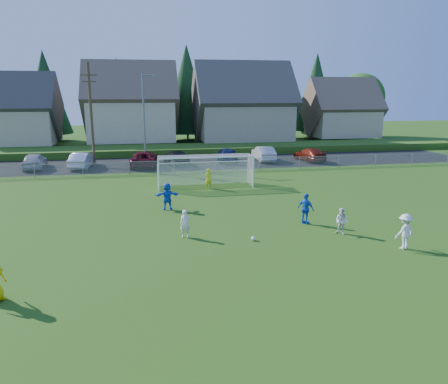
# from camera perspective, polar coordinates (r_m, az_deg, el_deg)

# --- Properties ---
(ground) EXTENTS (160.00, 160.00, 0.00)m
(ground) POSITION_cam_1_polar(r_m,az_deg,el_deg) (19.49, 4.40, -9.36)
(ground) COLOR #193D0C
(ground) RESTS_ON ground
(asphalt_lot) EXTENTS (60.00, 60.00, 0.00)m
(asphalt_lot) POSITION_cam_1_polar(r_m,az_deg,el_deg) (45.72, -4.53, 3.82)
(asphalt_lot) COLOR black
(asphalt_lot) RESTS_ON ground
(grass_embankment) EXTENTS (70.00, 6.00, 0.80)m
(grass_embankment) POSITION_cam_1_polar(r_m,az_deg,el_deg) (53.05, -5.42, 5.54)
(grass_embankment) COLOR #1E420F
(grass_embankment) RESTS_ON ground
(soccer_ball) EXTENTS (0.22, 0.22, 0.22)m
(soccer_ball) POSITION_cam_1_polar(r_m,az_deg,el_deg) (22.29, 3.84, -6.09)
(soccer_ball) COLOR white
(soccer_ball) RESTS_ON ground
(player_white_a) EXTENTS (0.55, 0.38, 1.45)m
(player_white_a) POSITION_cam_1_polar(r_m,az_deg,el_deg) (22.63, -5.09, -4.16)
(player_white_a) COLOR white
(player_white_a) RESTS_ON ground
(player_white_b) EXTENTS (0.86, 0.88, 1.42)m
(player_white_b) POSITION_cam_1_polar(r_m,az_deg,el_deg) (23.82, 15.12, -3.73)
(player_white_b) COLOR white
(player_white_b) RESTS_ON ground
(player_white_c) EXTENTS (1.25, 0.93, 1.73)m
(player_white_c) POSITION_cam_1_polar(r_m,az_deg,el_deg) (22.66, 22.55, -4.77)
(player_white_c) COLOR white
(player_white_c) RESTS_ON ground
(player_blue_a) EXTENTS (0.95, 1.09, 1.76)m
(player_blue_a) POSITION_cam_1_polar(r_m,az_deg,el_deg) (25.19, 10.64, -2.17)
(player_blue_a) COLOR blue
(player_blue_a) RESTS_ON ground
(player_blue_b) EXTENTS (1.62, 0.55, 1.73)m
(player_blue_b) POSITION_cam_1_polar(r_m,az_deg,el_deg) (27.92, -7.43, -0.56)
(player_blue_b) COLOR blue
(player_blue_b) RESTS_ON ground
(goalkeeper) EXTENTS (0.63, 0.46, 1.58)m
(goalkeeper) POSITION_cam_1_polar(r_m,az_deg,el_deg) (33.55, -2.05, 1.76)
(goalkeeper) COLOR yellow
(goalkeeper) RESTS_ON ground
(car_a) EXTENTS (2.07, 4.65, 1.55)m
(car_a) POSITION_cam_1_polar(r_m,az_deg,el_deg) (45.82, -23.50, 3.76)
(car_a) COLOR #A8A9B0
(car_a) RESTS_ON ground
(car_b) EXTENTS (2.13, 4.76, 1.52)m
(car_b) POSITION_cam_1_polar(r_m,az_deg,el_deg) (44.69, -18.07, 3.96)
(car_b) COLOR white
(car_b) RESTS_ON ground
(car_c) EXTENTS (2.92, 5.68, 1.53)m
(car_c) POSITION_cam_1_polar(r_m,az_deg,el_deg) (44.10, -10.37, 4.30)
(car_c) COLOR #4F0913
(car_c) RESTS_ON ground
(car_d) EXTENTS (2.65, 5.12, 1.42)m
(car_d) POSITION_cam_1_polar(r_m,az_deg,el_deg) (44.79, -6.26, 4.50)
(car_d) COLOR black
(car_d) RESTS_ON ground
(car_e) EXTENTS (2.19, 4.77, 1.58)m
(car_e) POSITION_cam_1_polar(r_m,az_deg,el_deg) (46.00, 0.41, 4.91)
(car_e) COLOR #121C40
(car_e) RESTS_ON ground
(car_f) EXTENTS (1.71, 4.72, 1.55)m
(car_f) POSITION_cam_1_polar(r_m,az_deg,el_deg) (46.99, 5.20, 5.01)
(car_f) COLOR silver
(car_f) RESTS_ON ground
(car_g) EXTENTS (2.56, 4.96, 1.38)m
(car_g) POSITION_cam_1_polar(r_m,az_deg,el_deg) (47.62, 11.13, 4.82)
(car_g) COLOR maroon
(car_g) RESTS_ON ground
(soccer_goal) EXTENTS (7.42, 1.90, 2.50)m
(soccer_goal) POSITION_cam_1_polar(r_m,az_deg,el_deg) (34.25, -2.49, 3.41)
(soccer_goal) COLOR white
(soccer_goal) RESTS_ON ground
(chainlink_fence) EXTENTS (52.06, 0.06, 1.20)m
(chainlink_fence) POSITION_cam_1_polar(r_m,az_deg,el_deg) (40.23, -3.69, 3.43)
(chainlink_fence) COLOR gray
(chainlink_fence) RESTS_ON ground
(streetlight) EXTENTS (1.38, 0.18, 9.00)m
(streetlight) POSITION_cam_1_polar(r_m,az_deg,el_deg) (43.44, -10.35, 9.57)
(streetlight) COLOR slate
(streetlight) RESTS_ON ground
(utility_pole) EXTENTS (1.60, 0.26, 10.00)m
(utility_pole) POSITION_cam_1_polar(r_m,az_deg,el_deg) (44.67, -16.96, 9.71)
(utility_pole) COLOR #473321
(utility_pole) RESTS_ON ground
(houses_row) EXTENTS (53.90, 11.45, 13.27)m
(houses_row) POSITION_cam_1_polar(r_m,az_deg,el_deg) (60.19, -4.33, 13.09)
(houses_row) COLOR tan
(houses_row) RESTS_ON ground
(tree_row) EXTENTS (65.98, 12.36, 13.80)m
(tree_row) POSITION_cam_1_polar(r_m,az_deg,el_deg) (66.35, -5.76, 12.71)
(tree_row) COLOR #382616
(tree_row) RESTS_ON ground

